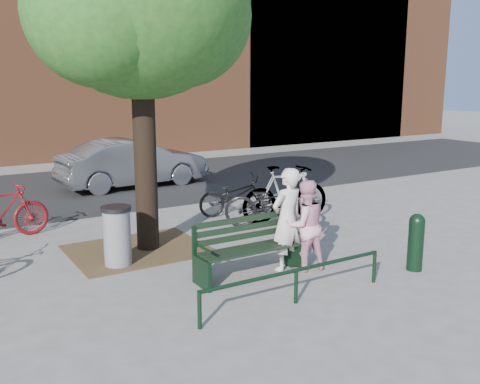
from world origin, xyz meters
TOP-DOWN VIEW (x-y plane):
  - ground at (0.00, 0.00)m, footprint 90.00×90.00m
  - dirt_pit at (-1.00, 2.20)m, footprint 2.40×2.00m
  - road at (0.00, 8.50)m, footprint 40.00×7.00m
  - park_bench at (-0.00, 0.08)m, footprint 1.74×0.54m
  - guard_railing at (0.00, -1.20)m, footprint 3.06×0.06m
  - person_left at (0.71, -0.03)m, footprint 0.67×0.49m
  - person_right at (0.95, -0.18)m, footprint 0.81×0.68m
  - bollard at (2.47, -1.15)m, footprint 0.25×0.25m
  - litter_bin at (-1.58, 1.60)m, footprint 0.50×0.50m
  - bicycle_b at (-2.99, 4.18)m, footprint 1.87×0.80m
  - bicycle_c at (1.89, 3.52)m, footprint 1.86×0.88m
  - bicycle_d at (2.50, 2.43)m, footprint 2.15×0.83m
  - bicycle_e at (1.98, 2.20)m, footprint 2.05×1.69m
  - parked_car at (1.09, 7.96)m, footprint 4.35×1.76m

SIDE VIEW (x-z plane):
  - ground at x=0.00m, z-range 0.00..0.00m
  - road at x=0.00m, z-range 0.00..0.01m
  - dirt_pit at x=-1.00m, z-range 0.00..0.02m
  - guard_railing at x=0.00m, z-range 0.15..0.66m
  - bicycle_c at x=1.89m, z-range 0.00..0.94m
  - park_bench at x=0.00m, z-range -0.01..0.97m
  - bollard at x=2.47m, z-range 0.03..0.98m
  - litter_bin at x=-1.58m, z-range 0.01..1.02m
  - bicycle_e at x=1.98m, z-range 0.00..1.05m
  - bicycle_b at x=-2.99m, z-range 0.00..1.09m
  - bicycle_d at x=2.50m, z-range 0.00..1.26m
  - parked_car at x=1.09m, z-range 0.00..1.41m
  - person_right at x=0.95m, z-range 0.00..1.49m
  - person_left at x=0.71m, z-range 0.00..1.68m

